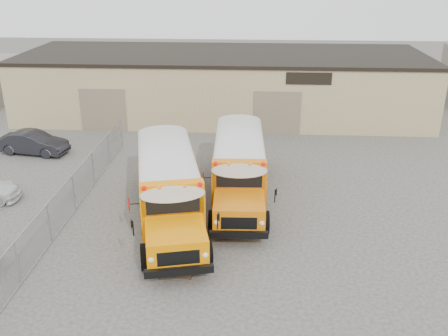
# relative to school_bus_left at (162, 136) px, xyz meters

# --- Properties ---
(ground) EXTENTS (120.00, 120.00, 0.00)m
(ground) POSITION_rel_school_bus_left_xyz_m (2.83, -8.96, -1.77)
(ground) COLOR #413E3B
(ground) RESTS_ON ground
(warehouse) EXTENTS (30.20, 10.20, 4.67)m
(warehouse) POSITION_rel_school_bus_left_xyz_m (2.83, 11.03, 0.60)
(warehouse) COLOR tan
(warehouse) RESTS_ON ground
(chainlink_fence) EXTENTS (0.07, 18.07, 1.81)m
(chainlink_fence) POSITION_rel_school_bus_left_xyz_m (-3.17, -5.96, -0.87)
(chainlink_fence) COLOR gray
(chainlink_fence) RESTS_ON ground
(school_bus_left) EXTENTS (4.81, 10.78, 3.07)m
(school_bus_left) POSITION_rel_school_bus_left_xyz_m (0.00, 0.00, 0.00)
(school_bus_left) COLOR #FF8900
(school_bus_left) RESTS_ON ground
(school_bus_right) EXTENTS (3.12, 10.15, 2.95)m
(school_bus_right) POSITION_rel_school_bus_left_xyz_m (4.36, 2.63, -0.07)
(school_bus_right) COLOR orange
(school_bus_right) RESTS_ON ground
(tarp_bundle) EXTENTS (1.00, 0.97, 1.32)m
(tarp_bundle) POSITION_rel_school_bus_left_xyz_m (2.68, -10.85, -1.10)
(tarp_bundle) COLOR black
(tarp_bundle) RESTS_ON ground
(car_dark) EXTENTS (4.44, 2.13, 1.40)m
(car_dark) POSITION_rel_school_bus_left_xyz_m (-8.27, 1.34, -1.07)
(car_dark) COLOR black
(car_dark) RESTS_ON ground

